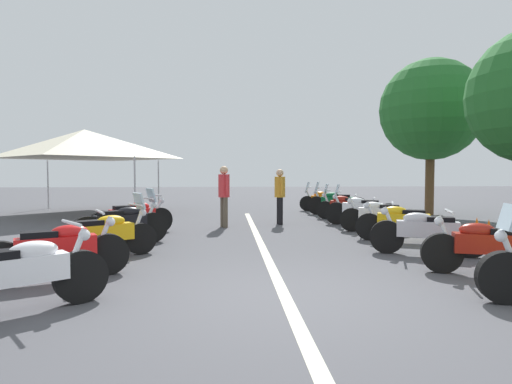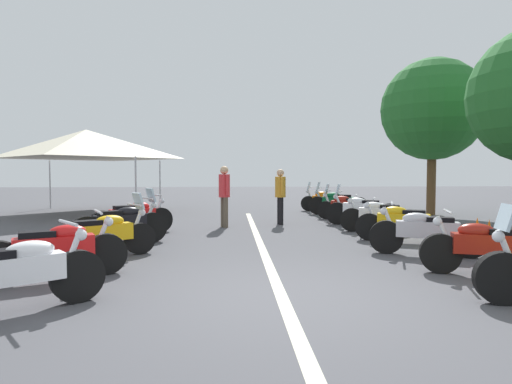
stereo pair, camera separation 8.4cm
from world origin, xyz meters
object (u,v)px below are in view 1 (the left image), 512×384
at_px(motorcycle_right_row_1, 488,246).
at_px(motorcycle_right_row_8, 324,200).
at_px(motorcycle_left_row_2, 103,234).
at_px(roadside_tree_0, 431,110).
at_px(traffic_cone_2, 489,235).
at_px(motorcycle_right_row_2, 426,231).
at_px(motorcycle_left_row_1, 58,249).
at_px(motorcycle_right_row_3, 402,222).
at_px(motorcycle_right_row_7, 336,202).
at_px(bystander_0, 224,191).
at_px(motorcycle_right_row_5, 361,209).
at_px(motorcycle_left_row_3, 122,223).
at_px(bystander_1, 280,192).
at_px(motorcycle_left_row_4, 133,216).
at_px(traffic_cone_1, 477,232).
at_px(motorcycle_right_row_4, 380,215).
at_px(motorcycle_right_row_6, 345,206).
at_px(event_tent, 85,144).
at_px(motorcycle_left_row_0, 18,274).

height_order(motorcycle_right_row_1, motorcycle_right_row_8, motorcycle_right_row_8).
height_order(motorcycle_left_row_2, roadside_tree_0, roadside_tree_0).
height_order(motorcycle_right_row_1, traffic_cone_2, motorcycle_right_row_1).
bearing_deg(motorcycle_right_row_2, motorcycle_left_row_1, 33.88).
height_order(motorcycle_right_row_1, motorcycle_right_row_3, motorcycle_right_row_3).
xyz_separation_m(motorcycle_right_row_7, bystander_0, (-3.20, 4.09, 0.55)).
xyz_separation_m(motorcycle_right_row_5, motorcycle_right_row_8, (4.50, 0.09, -0.02)).
bearing_deg(motorcycle_left_row_3, bystander_1, 9.53).
bearing_deg(bystander_0, motorcycle_left_row_4, 3.94).
xyz_separation_m(motorcycle_right_row_3, bystander_1, (3.35, 2.38, 0.52)).
relative_size(motorcycle_left_row_4, motorcycle_right_row_7, 0.90).
xyz_separation_m(motorcycle_right_row_3, roadside_tree_0, (5.87, -3.51, 3.41)).
bearing_deg(traffic_cone_1, motorcycle_left_row_3, 86.31).
distance_m(motorcycle_right_row_4, roadside_tree_0, 6.57).
distance_m(motorcycle_right_row_1, bystander_0, 7.21).
bearing_deg(motorcycle_right_row_6, motorcycle_right_row_8, -67.16).
xyz_separation_m(motorcycle_right_row_1, motorcycle_right_row_8, (10.58, 0.12, 0.01)).
height_order(bystander_1, event_tent, event_tent).
distance_m(bystander_0, event_tent, 7.10).
relative_size(motorcycle_right_row_1, motorcycle_right_row_7, 0.92).
bearing_deg(motorcycle_left_row_4, motorcycle_left_row_1, -123.32).
height_order(motorcycle_right_row_3, motorcycle_right_row_5, motorcycle_right_row_5).
xyz_separation_m(motorcycle_right_row_1, motorcycle_right_row_7, (9.11, -0.00, 0.03)).
bearing_deg(motorcycle_right_row_6, motorcycle_right_row_5, 113.87).
height_order(motorcycle_right_row_7, bystander_0, bystander_0).
relative_size(motorcycle_left_row_2, motorcycle_right_row_8, 0.92).
relative_size(motorcycle_right_row_2, roadside_tree_0, 0.35).
bearing_deg(motorcycle_right_row_8, event_tent, 20.27).
distance_m(traffic_cone_2, bystander_1, 5.79).
height_order(traffic_cone_2, bystander_0, bystander_0).
relative_size(motorcycle_right_row_1, traffic_cone_2, 3.14).
height_order(motorcycle_right_row_5, motorcycle_right_row_6, motorcycle_right_row_5).
height_order(motorcycle_right_row_1, motorcycle_right_row_4, motorcycle_right_row_4).
bearing_deg(motorcycle_right_row_3, motorcycle_right_row_4, -68.74).
relative_size(motorcycle_right_row_2, motorcycle_right_row_3, 1.01).
height_order(motorcycle_right_row_1, motorcycle_right_row_2, motorcycle_right_row_2).
relative_size(motorcycle_right_row_6, bystander_1, 1.14).
relative_size(motorcycle_left_row_1, traffic_cone_1, 3.12).
xyz_separation_m(motorcycle_right_row_1, traffic_cone_1, (2.58, -1.39, -0.16)).
bearing_deg(motorcycle_right_row_1, bystander_1, -51.41).
height_order(motorcycle_right_row_2, motorcycle_right_row_4, motorcycle_right_row_2).
distance_m(motorcycle_left_row_1, motorcycle_right_row_5, 8.76).
xyz_separation_m(motorcycle_left_row_1, motorcycle_left_row_4, (4.53, -0.08, 0.00)).
xyz_separation_m(motorcycle_left_row_2, motorcycle_right_row_1, (-1.64, -6.25, -0.01)).
height_order(motorcycle_left_row_2, motorcycle_right_row_8, motorcycle_right_row_8).
xyz_separation_m(motorcycle_left_row_2, roadside_tree_0, (7.36, -9.73, 3.40)).
distance_m(motorcycle_left_row_4, traffic_cone_1, 8.04).
xyz_separation_m(motorcycle_left_row_4, event_tent, (5.68, 3.04, 2.19)).
xyz_separation_m(motorcycle_left_row_0, roadside_tree_0, (10.38, -9.78, 3.40)).
xyz_separation_m(motorcycle_right_row_3, motorcycle_right_row_4, (1.48, -0.02, -0.00)).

